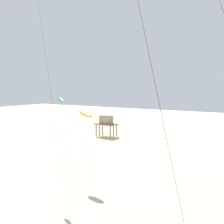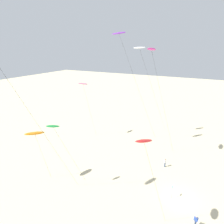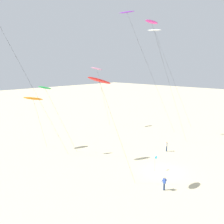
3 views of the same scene
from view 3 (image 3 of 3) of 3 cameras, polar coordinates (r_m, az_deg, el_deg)
name	(u,v)px [view 3 (image 3 of 3)]	position (r m, az deg, el deg)	size (l,w,h in m)	color
ground_plane	(163,172)	(36.42, 11.54, -13.16)	(260.00, 260.00, 0.00)	beige
kite_pink	(97,69)	(58.64, -3.43, 9.72)	(4.35, 2.44, 14.29)	pink
kite_orange	(33,99)	(45.25, -17.44, 2.92)	(3.43, 2.05, 9.37)	orange
kite_white	(155,31)	(56.14, 9.73, 17.64)	(10.60, 6.31, 22.12)	white
kite_magenta	(152,23)	(45.13, 9.07, 19.36)	(8.68, 4.52, 22.06)	#D8339E
kite_green	(45,89)	(41.07, -14.88, 5.13)	(5.19, 3.05, 11.45)	green
kite_purple	(128,14)	(51.73, 3.56, 21.35)	(11.59, 6.80, 24.99)	purple
kite_red	(100,81)	(28.03, -2.83, 7.05)	(5.52, 2.99, 13.48)	red
kite_flyer_nearest	(167,146)	(44.26, 12.29, -7.61)	(0.72, 0.71, 1.67)	navy
kite_flyer_middle	(164,183)	(31.28, 11.77, -15.50)	(0.58, 0.60, 1.67)	navy
marker_flag	(155,161)	(36.04, 9.84, -10.80)	(0.57, 0.05, 2.10)	gray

